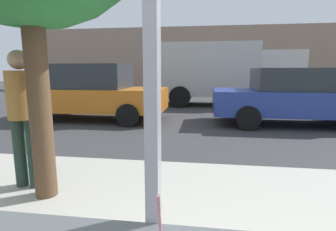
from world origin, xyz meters
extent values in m
plane|color=#38383A|center=(0.00, 8.00, 0.00)|extent=(60.00, 60.00, 0.00)
cube|color=#B2ADA3|center=(0.00, 1.60, 0.07)|extent=(16.00, 2.80, 0.14)
cube|color=#35373A|center=(0.00, 0.03, 0.95)|extent=(2.29, 0.02, 0.02)
cube|color=#9E9EA3|center=(0.00, 0.08, 1.60)|extent=(0.05, 0.08, 1.28)
cube|color=gray|center=(0.00, 19.84, 2.39)|extent=(28.00, 1.20, 4.77)
cube|color=orange|center=(-3.32, 6.96, 0.66)|extent=(4.55, 1.85, 0.68)
cube|color=#282D33|center=(-3.39, 6.96, 1.37)|extent=(2.37, 1.63, 0.74)
cylinder|color=black|center=(-1.91, 7.88, 0.32)|extent=(0.64, 0.18, 0.64)
cylinder|color=black|center=(-1.91, 6.03, 0.32)|extent=(0.64, 0.18, 0.64)
cylinder|color=black|center=(-4.73, 7.88, 0.32)|extent=(0.64, 0.18, 0.64)
cylinder|color=black|center=(-4.73, 6.03, 0.32)|extent=(0.64, 0.18, 0.64)
cube|color=#283D93|center=(2.74, 6.96, 0.66)|extent=(4.62, 1.84, 0.67)
cube|color=#282D33|center=(2.78, 6.96, 1.30)|extent=(2.40, 1.62, 0.61)
cylinder|color=black|center=(4.17, 7.88, 0.32)|extent=(0.64, 0.18, 0.64)
cylinder|color=black|center=(1.31, 7.88, 0.32)|extent=(0.64, 0.18, 0.64)
cylinder|color=black|center=(1.31, 6.03, 0.32)|extent=(0.64, 0.18, 0.64)
cube|color=beige|center=(-0.03, 11.15, 1.57)|extent=(4.78, 2.20, 2.25)
cube|color=beige|center=(3.16, 11.15, 1.40)|extent=(1.90, 2.10, 1.90)
cylinder|color=black|center=(3.16, 12.20, 0.45)|extent=(0.90, 0.24, 0.90)
cylinder|color=black|center=(3.16, 10.10, 0.45)|extent=(0.90, 0.24, 0.90)
cylinder|color=black|center=(-0.86, 12.25, 0.45)|extent=(0.90, 0.24, 0.90)
cylinder|color=black|center=(-0.86, 10.05, 0.45)|extent=(0.90, 0.24, 0.90)
cylinder|color=#283E33|center=(-2.01, 1.90, 0.56)|extent=(0.14, 0.14, 0.84)
cylinder|color=#283E33|center=(-1.83, 1.90, 0.56)|extent=(0.14, 0.14, 0.84)
cylinder|color=#AC7436|center=(-1.92, 1.90, 1.26)|extent=(0.32, 0.32, 0.56)
sphere|color=tan|center=(-1.92, 1.90, 1.66)|extent=(0.22, 0.22, 0.22)
cylinder|color=brown|center=(-1.57, 1.71, 1.32)|extent=(0.23, 0.23, 2.37)
camera|label=1|loc=(0.19, -0.86, 1.53)|focal=28.05mm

